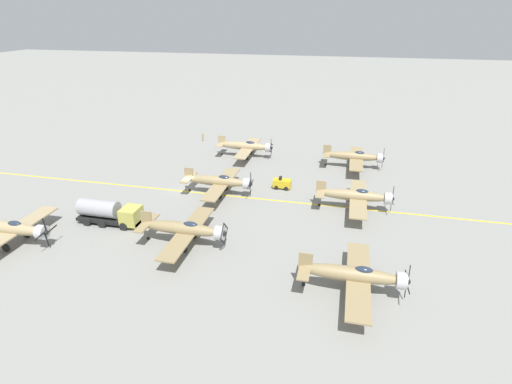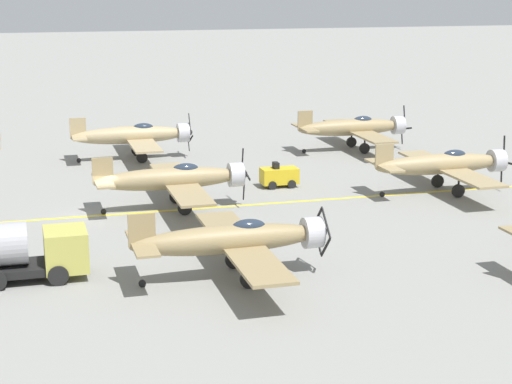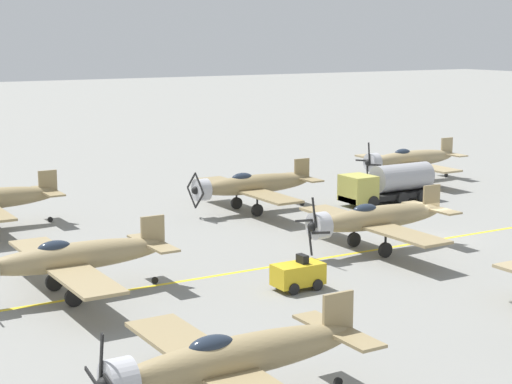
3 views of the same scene
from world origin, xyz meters
TOP-DOWN VIEW (x-y plane):
  - ground_plane at (0.00, 0.00)m, footprint 400.00×400.00m
  - taxiway_stripe at (0.00, 0.00)m, footprint 0.30×160.00m
  - airplane_near_right at (17.78, -13.35)m, footprint 12.00×9.98m
  - airplane_far_center at (0.33, 23.68)m, footprint 12.00×9.98m
  - airplane_mid_center at (-0.20, 4.95)m, footprint 12.00×9.98m
  - airplane_mid_right at (13.55, 5.43)m, footprint 12.00×9.98m
  - airplane_far_left at (-15.40, 23.38)m, footprint 12.00×9.98m
  - fuel_tanker at (11.02, -5.44)m, footprint 2.68×8.00m
  - tow_tractor at (-4.36, 13.22)m, footprint 1.57×2.60m

SIDE VIEW (x-z plane):
  - ground_plane at x=0.00m, z-range 0.00..0.00m
  - taxiway_stripe at x=0.00m, z-range 0.00..0.01m
  - tow_tractor at x=-4.36m, z-range -0.11..1.69m
  - fuel_tanker at x=11.02m, z-range 0.02..3.00m
  - airplane_near_right at x=17.78m, z-range 0.11..3.91m
  - airplane_far_center at x=0.33m, z-range 0.11..3.91m
  - airplane_mid_center at x=-0.20m, z-range 0.13..3.90m
  - airplane_mid_right at x=13.55m, z-range 0.19..3.84m
  - airplane_far_left at x=-15.40m, z-range 0.12..3.90m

